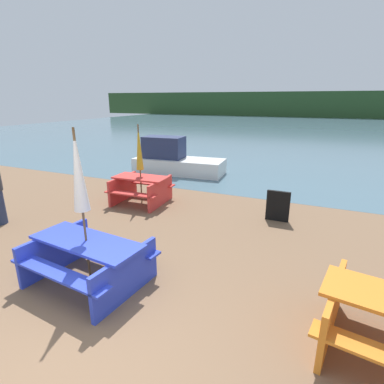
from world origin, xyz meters
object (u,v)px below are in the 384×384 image
(umbrella_white, at_px, (78,172))
(umbrella_gold, at_px, (139,148))
(boat, at_px, (174,160))
(signboard, at_px, (278,206))
(picnic_table_red, at_px, (141,187))
(picnic_table_blue, at_px, (88,256))

(umbrella_white, relative_size, umbrella_gold, 1.12)
(umbrella_gold, bearing_deg, umbrella_white, -69.24)
(boat, relative_size, signboard, 4.87)
(umbrella_gold, distance_m, signboard, 3.95)
(picnic_table_red, xyz_separation_m, signboard, (3.76, 0.20, -0.08))
(umbrella_white, distance_m, signboard, 4.76)
(picnic_table_blue, bearing_deg, picnic_table_red, 110.76)
(signboard, bearing_deg, boat, 143.00)
(umbrella_gold, relative_size, signboard, 2.95)
(umbrella_gold, bearing_deg, signboard, 3.04)
(picnic_table_blue, height_order, signboard, signboard)
(picnic_table_blue, xyz_separation_m, umbrella_gold, (-1.39, 3.66, 1.10))
(umbrella_gold, xyz_separation_m, boat, (-0.79, 3.63, -1.05))
(picnic_table_red, distance_m, signboard, 3.77)
(boat, height_order, signboard, boat)
(picnic_table_red, xyz_separation_m, boat, (-0.79, 3.63, 0.06))
(picnic_table_red, relative_size, boat, 0.43)
(picnic_table_red, distance_m, boat, 3.72)
(signboard, bearing_deg, umbrella_gold, -176.96)
(picnic_table_blue, relative_size, umbrella_gold, 0.90)
(picnic_table_red, bearing_deg, umbrella_white, -69.24)
(umbrella_white, bearing_deg, boat, 106.63)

